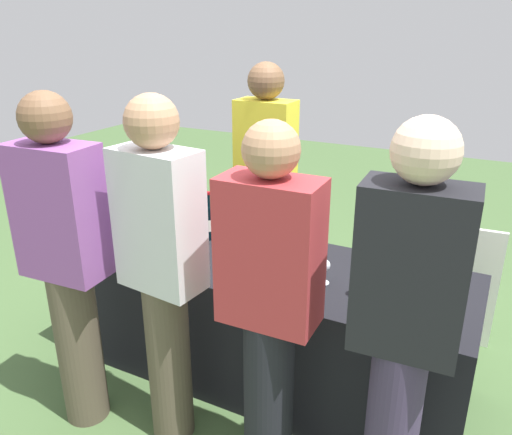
# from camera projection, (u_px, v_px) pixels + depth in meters

# --- Properties ---
(ground_plane) EXTENTS (12.00, 12.00, 0.00)m
(ground_plane) POSITION_uv_depth(u_px,v_px,m) (256.00, 368.00, 3.07)
(ground_plane) COLOR #476638
(tasting_table) EXTENTS (2.35, 0.78, 0.73)m
(tasting_table) POSITION_uv_depth(u_px,v_px,m) (256.00, 316.00, 2.94)
(tasting_table) COLOR black
(tasting_table) RESTS_ON ground_plane
(wine_bottle_0) EXTENTS (0.07, 0.07, 0.32)m
(wine_bottle_0) POSITION_uv_depth(u_px,v_px,m) (162.00, 210.00, 3.20)
(wine_bottle_0) COLOR black
(wine_bottle_0) RESTS_ON tasting_table
(wine_bottle_1) EXTENTS (0.08, 0.08, 0.32)m
(wine_bottle_1) POSITION_uv_depth(u_px,v_px,m) (177.00, 219.00, 3.07)
(wine_bottle_1) COLOR black
(wine_bottle_1) RESTS_ON tasting_table
(wine_bottle_2) EXTENTS (0.07, 0.07, 0.30)m
(wine_bottle_2) POSITION_uv_depth(u_px,v_px,m) (209.00, 222.00, 3.04)
(wine_bottle_2) COLOR black
(wine_bottle_2) RESTS_ON tasting_table
(wine_bottle_3) EXTENTS (0.07, 0.07, 0.30)m
(wine_bottle_3) POSITION_uv_depth(u_px,v_px,m) (251.00, 231.00, 2.91)
(wine_bottle_3) COLOR black
(wine_bottle_3) RESTS_ON tasting_table
(wine_bottle_4) EXTENTS (0.07, 0.07, 0.33)m
(wine_bottle_4) POSITION_uv_depth(u_px,v_px,m) (282.00, 237.00, 2.80)
(wine_bottle_4) COLOR black
(wine_bottle_4) RESTS_ON tasting_table
(wine_glass_0) EXTENTS (0.07, 0.07, 0.15)m
(wine_glass_0) POSITION_uv_depth(u_px,v_px,m) (167.00, 236.00, 2.86)
(wine_glass_0) COLOR silver
(wine_glass_0) RESTS_ON tasting_table
(wine_glass_1) EXTENTS (0.07, 0.07, 0.15)m
(wine_glass_1) POSITION_uv_depth(u_px,v_px,m) (188.00, 243.00, 2.75)
(wine_glass_1) COLOR silver
(wine_glass_1) RESTS_ON tasting_table
(wine_glass_2) EXTENTS (0.07, 0.07, 0.14)m
(wine_glass_2) POSITION_uv_depth(u_px,v_px,m) (251.00, 261.00, 2.56)
(wine_glass_2) COLOR silver
(wine_glass_2) RESTS_ON tasting_table
(wine_glass_3) EXTENTS (0.06, 0.06, 0.13)m
(wine_glass_3) POSITION_uv_depth(u_px,v_px,m) (288.00, 259.00, 2.60)
(wine_glass_3) COLOR silver
(wine_glass_3) RESTS_ON tasting_table
(wine_glass_4) EXTENTS (0.06, 0.06, 0.13)m
(wine_glass_4) POSITION_uv_depth(u_px,v_px,m) (324.00, 266.00, 2.53)
(wine_glass_4) COLOR silver
(wine_glass_4) RESTS_ON tasting_table
(wine_glass_5) EXTENTS (0.07, 0.07, 0.14)m
(wine_glass_5) POSITION_uv_depth(u_px,v_px,m) (362.00, 278.00, 2.40)
(wine_glass_5) COLOR silver
(wine_glass_5) RESTS_ON tasting_table
(server_pouring) EXTENTS (0.38, 0.23, 1.73)m
(server_pouring) POSITION_uv_depth(u_px,v_px,m) (265.00, 183.00, 3.37)
(server_pouring) COLOR brown
(server_pouring) RESTS_ON ground_plane
(guest_0) EXTENTS (0.41, 0.24, 1.69)m
(guest_0) POSITION_uv_depth(u_px,v_px,m) (66.00, 257.00, 2.39)
(guest_0) COLOR brown
(guest_0) RESTS_ON ground_plane
(guest_1) EXTENTS (0.40, 0.25, 1.70)m
(guest_1) POSITION_uv_depth(u_px,v_px,m) (162.00, 266.00, 2.27)
(guest_1) COLOR brown
(guest_1) RESTS_ON ground_plane
(guest_2) EXTENTS (0.40, 0.23, 1.63)m
(guest_2) POSITION_uv_depth(u_px,v_px,m) (269.00, 303.00, 2.07)
(guest_2) COLOR black
(guest_2) RESTS_ON ground_plane
(guest_3) EXTENTS (0.39, 0.23, 1.69)m
(guest_3) POSITION_uv_depth(u_px,v_px,m) (405.00, 326.00, 1.84)
(guest_3) COLOR #3F3351
(guest_3) RESTS_ON ground_plane
(menu_board) EXTENTS (0.57, 0.07, 0.79)m
(menu_board) POSITION_uv_depth(u_px,v_px,m) (450.00, 284.00, 3.24)
(menu_board) COLOR white
(menu_board) RESTS_ON ground_plane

